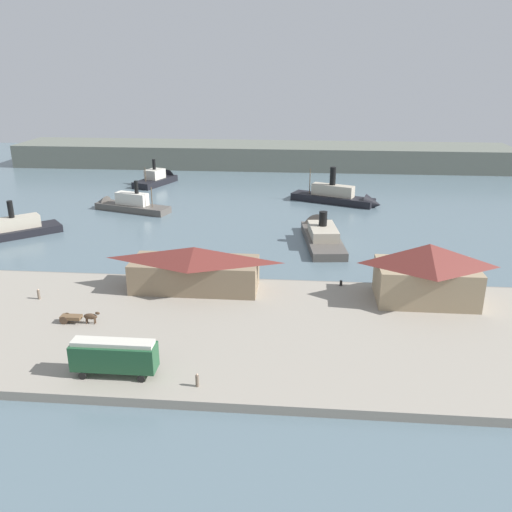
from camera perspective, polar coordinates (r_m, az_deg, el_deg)
ground_plane at (r=98.13m, az=-4.72°, el=-2.08°), size 320.00×320.00×0.00m
quay_promenade at (r=78.27m, az=-7.43°, el=-7.67°), size 110.00×36.00×1.20m
seawall_edge at (r=94.66m, az=-5.09°, el=-2.61°), size 110.00×0.80×1.00m
ferry_shed_west_terminal at (r=88.50m, az=-6.51°, el=-1.24°), size 20.98×8.34×7.25m
ferry_shed_east_terminal at (r=87.33m, az=17.65°, el=-1.64°), size 15.41×9.57×9.35m
street_tram at (r=66.94m, az=-14.80°, el=-10.12°), size 10.14×2.94×4.57m
horse_cart at (r=81.67m, az=-18.28°, el=-6.15°), size 5.81×1.42×1.87m
pedestrian_walking_east at (r=64.03m, az=-6.24°, el=-12.97°), size 0.42×0.42×1.68m
pedestrian_walking_west at (r=91.85m, az=-22.02°, el=-3.79°), size 0.42×0.42×1.71m
mooring_post_center_east at (r=91.38m, az=8.98°, el=-2.85°), size 0.44×0.44×0.90m
ferry_moored_west at (r=130.55m, az=-24.99°, el=2.35°), size 18.87×17.44×9.96m
ferry_outer_harbor at (r=149.47m, az=8.99°, el=6.14°), size 24.97×14.47×11.32m
ferry_approaching_east at (r=145.15m, az=-13.70°, el=5.30°), size 22.53×11.49×9.57m
ferry_approaching_west at (r=118.41m, az=6.86°, el=2.41°), size 9.39×25.26×9.16m
ferry_mid_harbor at (r=175.72m, az=-10.24°, el=8.05°), size 11.69×18.38×9.84m
far_headland at (r=202.91m, az=0.48°, el=10.63°), size 180.00×24.00×8.00m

